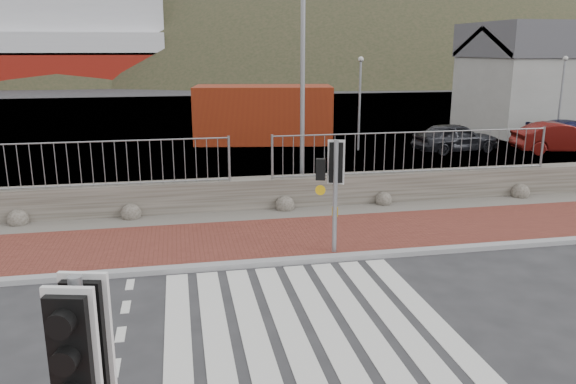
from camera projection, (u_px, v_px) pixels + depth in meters
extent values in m
plane|color=#28282B|center=(310.00, 332.00, 9.08)|extent=(220.00, 220.00, 0.00)
cube|color=brown|center=(266.00, 240.00, 13.34)|extent=(40.00, 3.00, 0.08)
cube|color=gray|center=(277.00, 262.00, 11.91)|extent=(40.00, 0.25, 0.12)
cube|color=silver|center=(178.00, 344.00, 8.68)|extent=(0.42, 5.60, 0.01)
cube|color=silver|center=(217.00, 341.00, 8.79)|extent=(0.42, 5.60, 0.01)
cube|color=silver|center=(255.00, 337.00, 8.91)|extent=(0.42, 5.60, 0.01)
cube|color=silver|center=(292.00, 333.00, 9.02)|extent=(0.42, 5.60, 0.01)
cube|color=silver|center=(328.00, 330.00, 9.13)|extent=(0.42, 5.60, 0.01)
cube|color=silver|center=(363.00, 326.00, 9.24)|extent=(0.42, 5.60, 0.01)
cube|color=silver|center=(397.00, 323.00, 9.36)|extent=(0.42, 5.60, 0.01)
cube|color=silver|center=(431.00, 320.00, 9.47)|extent=(0.42, 5.60, 0.01)
cube|color=#59544C|center=(255.00, 216.00, 15.25)|extent=(40.00, 1.50, 0.06)
cube|color=#4B473E|center=(251.00, 194.00, 15.90)|extent=(40.00, 0.60, 0.90)
cylinder|color=gray|center=(66.00, 143.00, 14.45)|extent=(8.40, 0.04, 0.04)
cylinder|color=gray|center=(229.00, 159.00, 15.39)|extent=(0.07, 0.07, 1.20)
cylinder|color=gray|center=(415.00, 132.00, 16.25)|extent=(8.40, 0.04, 0.04)
cylinder|color=gray|center=(272.00, 158.00, 15.61)|extent=(0.07, 0.07, 1.20)
cylinder|color=gray|center=(542.00, 148.00, 17.19)|extent=(0.07, 0.07, 1.20)
cube|color=#4C4C4F|center=(209.00, 121.00, 35.59)|extent=(120.00, 40.00, 0.50)
cube|color=#3F4C54|center=(192.00, 86.00, 68.86)|extent=(220.00, 50.00, 0.05)
cube|color=silver|center=(37.00, 10.00, 68.01)|extent=(30.00, 12.00, 6.00)
ellipsoid|color=#282F1C|center=(103.00, 198.00, 94.77)|extent=(106.40, 68.40, 76.00)
ellipsoid|color=#282F1C|center=(356.00, 217.00, 104.69)|extent=(140.00, 90.00, 100.00)
ellipsoid|color=#282F1C|center=(574.00, 175.00, 111.63)|extent=(112.00, 72.00, 80.00)
cube|color=black|center=(81.00, 341.00, 4.39)|extent=(0.44, 0.33, 1.04)
sphere|color=#0CE53F|center=(84.00, 375.00, 4.46)|extent=(0.15, 0.15, 0.15)
cylinder|color=gray|center=(335.00, 199.00, 12.15)|extent=(0.10, 0.10, 2.58)
cube|color=#D19B0C|center=(335.00, 213.00, 12.23)|extent=(0.15, 0.11, 0.20)
cube|color=black|center=(336.00, 163.00, 11.96)|extent=(0.42, 0.32, 0.97)
sphere|color=#0CE53F|center=(336.00, 176.00, 12.02)|extent=(0.14, 0.14, 0.14)
cube|color=black|center=(321.00, 169.00, 12.03)|extent=(0.24, 0.20, 0.46)
cylinder|color=gray|center=(303.00, 72.00, 16.14)|extent=(0.13, 0.13, 7.62)
cube|color=maroon|center=(263.00, 114.00, 27.18)|extent=(6.89, 3.75, 2.72)
imported|color=black|center=(455.00, 137.00, 24.77)|extent=(3.96, 1.99, 1.30)
imported|color=#580F0C|center=(560.00, 138.00, 24.54)|extent=(4.16, 2.02, 1.31)
imported|color=#121438|center=(569.00, 133.00, 26.20)|extent=(4.62, 2.94, 1.25)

